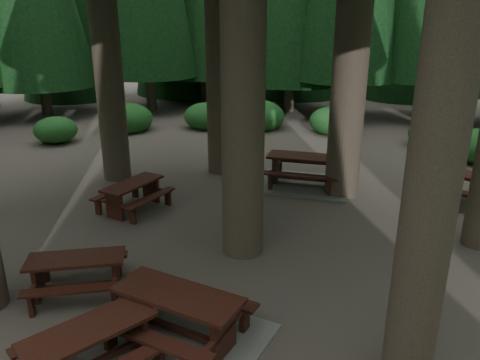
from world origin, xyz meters
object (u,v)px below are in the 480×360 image
(picnic_table_f, at_px, (90,344))
(picnic_table_a, at_px, (179,324))
(picnic_table_d, at_px, (478,186))
(picnic_table_b, at_px, (133,192))
(picnic_table_e, at_px, (77,270))
(picnic_table_c, at_px, (303,175))

(picnic_table_f, bearing_deg, picnic_table_a, -9.77)
(picnic_table_a, height_order, picnic_table_d, picnic_table_a)
(picnic_table_b, distance_m, picnic_table_f, 5.81)
(picnic_table_e, bearing_deg, picnic_table_a, -42.98)
(picnic_table_c, distance_m, picnic_table_e, 7.30)
(picnic_table_a, relative_size, picnic_table_d, 1.24)
(picnic_table_a, bearing_deg, picnic_table_f, -119.56)
(picnic_table_c, relative_size, picnic_table_d, 1.19)
(picnic_table_a, relative_size, picnic_table_f, 1.26)
(picnic_table_b, relative_size, picnic_table_d, 0.85)
(picnic_table_a, height_order, picnic_table_b, picnic_table_a)
(picnic_table_f, bearing_deg, picnic_table_d, -5.20)
(picnic_table_a, height_order, picnic_table_c, picnic_table_c)
(picnic_table_c, bearing_deg, picnic_table_a, -95.80)
(picnic_table_b, height_order, picnic_table_e, picnic_table_b)
(picnic_table_e, bearing_deg, picnic_table_d, 15.30)
(picnic_table_e, bearing_deg, picnic_table_f, -76.43)
(picnic_table_a, distance_m, picnic_table_d, 8.88)
(picnic_table_a, distance_m, picnic_table_e, 2.33)
(picnic_table_b, relative_size, picnic_table_c, 0.71)
(picnic_table_a, relative_size, picnic_table_b, 1.46)
(picnic_table_e, distance_m, picnic_table_f, 2.15)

